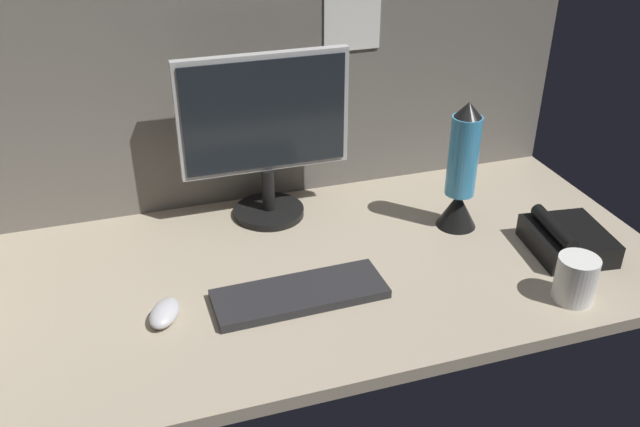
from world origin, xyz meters
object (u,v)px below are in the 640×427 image
mouse (165,313)px  lava_lamp (461,176)px  mug_ceramic_white (576,279)px  desk_phone (567,239)px  monitor (265,130)px  keyboard (300,294)px

mouse → lava_lamp: size_ratio=0.29×
mug_ceramic_white → desk_phone: 19.41cm
monitor → mug_ceramic_white: size_ratio=4.14×
lava_lamp → desk_phone: (19.05, -18.72, -10.58)cm
mouse → desk_phone: desk_phone is taller
mug_ceramic_white → lava_lamp: bearing=104.6°
mug_ceramic_white → desk_phone: bearing=59.2°
mouse → lava_lamp: (74.40, 16.23, 12.07)cm
keyboard → desk_phone: desk_phone is taller
monitor → keyboard: bearing=-93.6°
monitor → desk_phone: 76.48cm
keyboard → desk_phone: size_ratio=1.77×
monitor → lava_lamp: (43.70, -20.02, -9.70)cm
keyboard → desk_phone: (65.13, -1.28, 2.19)cm
monitor → mouse: (-30.70, -36.25, -21.76)cm
mouse → lava_lamp: 77.10cm
mug_ceramic_white → desk_phone: mug_ceramic_white is taller
monitor → keyboard: 43.74cm
mouse → desk_phone: 93.49cm
lava_lamp → mug_ceramic_white: bearing=-75.4°
mouse → keyboard: bearing=21.9°
mug_ceramic_white → desk_phone: (9.88, 16.60, -1.92)cm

